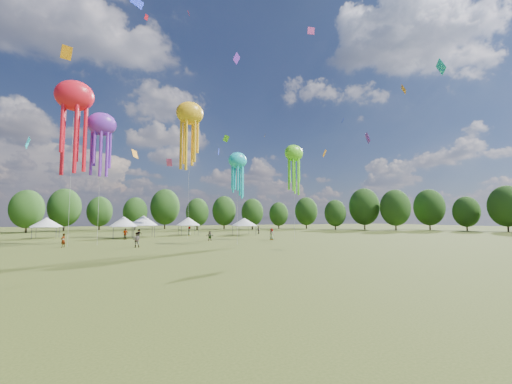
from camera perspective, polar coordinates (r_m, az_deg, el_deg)
name	(u,v)px	position (r m, az deg, el deg)	size (l,w,h in m)	color
ground	(385,301)	(16.15, 21.91, -17.50)	(300.00, 300.00, 0.00)	#384416
spectator_near	(136,240)	(43.41, -20.50, -7.99)	(0.91, 0.71, 1.87)	gray
spectators_far	(196,233)	(60.85, -10.64, -7.21)	(37.37, 22.10, 1.92)	gray
festival_tents	(156,222)	(66.74, -17.45, -5.03)	(42.50, 11.41, 4.18)	#47474C
show_kites	(162,131)	(53.45, -16.33, 10.31)	(37.03, 19.20, 25.36)	purple
small_kites	(194,68)	(61.08, -10.92, 20.85)	(77.84, 59.31, 45.94)	purple
treeline	(149,205)	(73.93, -18.46, -2.20)	(201.57, 95.24, 13.43)	#38281C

